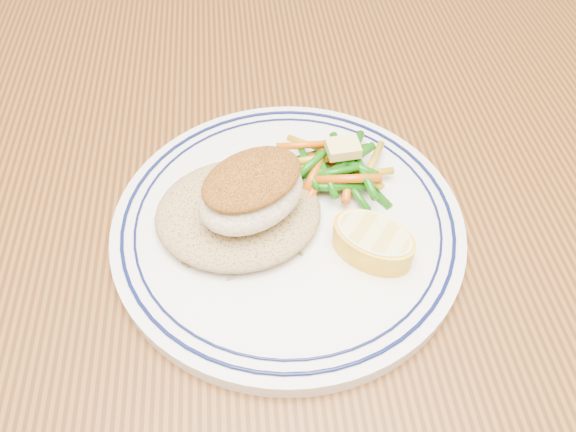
# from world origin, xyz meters

# --- Properties ---
(dining_table) EXTENTS (1.50, 0.90, 0.75)m
(dining_table) POSITION_xyz_m (0.00, 0.00, 0.65)
(dining_table) COLOR #46260E
(dining_table) RESTS_ON ground
(plate) EXTENTS (0.30, 0.30, 0.02)m
(plate) POSITION_xyz_m (0.04, -0.01, 0.76)
(plate) COLOR white
(plate) RESTS_ON dining_table
(rice_pilaf) EXTENTS (0.14, 0.12, 0.03)m
(rice_pilaf) POSITION_xyz_m (0.00, -0.00, 0.78)
(rice_pilaf) COLOR #967C4B
(rice_pilaf) RESTS_ON plate
(fish_fillet) EXTENTS (0.11, 0.10, 0.05)m
(fish_fillet) POSITION_xyz_m (0.02, -0.01, 0.81)
(fish_fillet) COLOR #F0E4C6
(fish_fillet) RESTS_ON rice_pilaf
(vegetable_pile) EXTENTS (0.10, 0.10, 0.03)m
(vegetable_pile) POSITION_xyz_m (0.09, 0.03, 0.78)
(vegetable_pile) COLOR #B89513
(vegetable_pile) RESTS_ON plate
(butter_pat) EXTENTS (0.03, 0.02, 0.01)m
(butter_pat) POSITION_xyz_m (0.10, 0.04, 0.80)
(butter_pat) COLOR #E4D26F
(butter_pat) RESTS_ON vegetable_pile
(lemon_wedge) EXTENTS (0.09, 0.09, 0.03)m
(lemon_wedge) POSITION_xyz_m (0.11, -0.05, 0.78)
(lemon_wedge) COLOR yellow
(lemon_wedge) RESTS_ON plate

